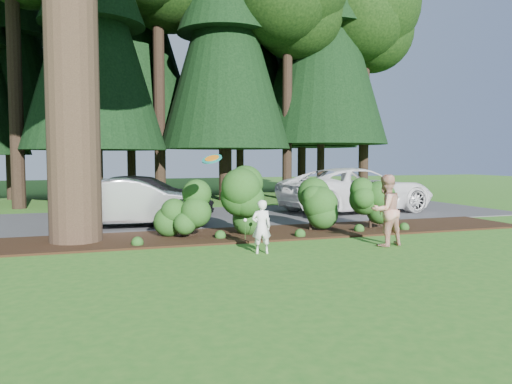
{
  "coord_description": "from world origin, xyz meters",
  "views": [
    {
      "loc": [
        -4.26,
        -9.39,
        2.09
      ],
      "look_at": [
        -0.69,
        1.28,
        1.3
      ],
      "focal_mm": 35.0,
      "sensor_mm": 36.0,
      "label": 1
    }
  ],
  "objects_px": {
    "car_dark_suv": "(146,196)",
    "frisbee": "(212,159)",
    "car_white_suv": "(357,190)",
    "child": "(261,227)",
    "car_silver_wagon": "(133,203)",
    "adult": "(386,210)"
  },
  "relations": [
    {
      "from": "car_dark_suv",
      "to": "frisbee",
      "type": "distance_m",
      "value": 7.61
    },
    {
      "from": "car_white_suv",
      "to": "car_dark_suv",
      "type": "distance_m",
      "value": 7.79
    },
    {
      "from": "car_white_suv",
      "to": "child",
      "type": "distance_m",
      "value": 8.84
    },
    {
      "from": "car_white_suv",
      "to": "frisbee",
      "type": "distance_m",
      "value": 9.41
    },
    {
      "from": "child",
      "to": "frisbee",
      "type": "distance_m",
      "value": 1.81
    },
    {
      "from": "car_silver_wagon",
      "to": "adult",
      "type": "xyz_separation_m",
      "value": [
        5.38,
        -4.96,
        0.1
      ]
    },
    {
      "from": "car_silver_wagon",
      "to": "car_white_suv",
      "type": "bearing_deg",
      "value": -77.35
    },
    {
      "from": "frisbee",
      "to": "car_white_suv",
      "type": "bearing_deg",
      "value": 40.88
    },
    {
      "from": "car_silver_wagon",
      "to": "car_white_suv",
      "type": "xyz_separation_m",
      "value": [
        8.35,
        1.54,
        0.11
      ]
    },
    {
      "from": "car_dark_suv",
      "to": "child",
      "type": "xyz_separation_m",
      "value": [
        1.62,
        -7.81,
        -0.14
      ]
    },
    {
      "from": "child",
      "to": "car_silver_wagon",
      "type": "bearing_deg",
      "value": -57.86
    },
    {
      "from": "adult",
      "to": "child",
      "type": "bearing_deg",
      "value": -11.74
    },
    {
      "from": "car_silver_wagon",
      "to": "car_dark_suv",
      "type": "relative_size",
      "value": 0.9
    },
    {
      "from": "car_white_suv",
      "to": "adult",
      "type": "distance_m",
      "value": 7.15
    },
    {
      "from": "child",
      "to": "adult",
      "type": "height_order",
      "value": "adult"
    },
    {
      "from": "car_silver_wagon",
      "to": "child",
      "type": "xyz_separation_m",
      "value": [
        2.3,
        -4.91,
        -0.16
      ]
    },
    {
      "from": "car_dark_suv",
      "to": "child",
      "type": "height_order",
      "value": "car_dark_suv"
    },
    {
      "from": "car_dark_suv",
      "to": "frisbee",
      "type": "xyz_separation_m",
      "value": [
        0.61,
        -7.47,
        1.33
      ]
    },
    {
      "from": "car_white_suv",
      "to": "car_dark_suv",
      "type": "height_order",
      "value": "car_white_suv"
    },
    {
      "from": "car_silver_wagon",
      "to": "child",
      "type": "height_order",
      "value": "car_silver_wagon"
    },
    {
      "from": "car_silver_wagon",
      "to": "frisbee",
      "type": "relative_size",
      "value": 9.33
    },
    {
      "from": "car_dark_suv",
      "to": "frisbee",
      "type": "height_order",
      "value": "frisbee"
    }
  ]
}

